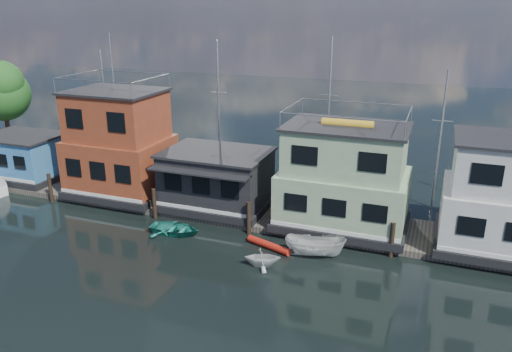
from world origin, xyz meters
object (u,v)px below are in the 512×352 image
at_px(houseboat_red, 119,145).
at_px(houseboat_blue, 24,157).
at_px(houseboat_green, 344,179).
at_px(houseboat_dark, 217,179).
at_px(red_kayak, 269,245).
at_px(dinghy_teal, 175,229).
at_px(dinghy_white, 262,257).
at_px(motorboat, 315,246).

bearing_deg(houseboat_red, houseboat_blue, -180.00).
bearing_deg(houseboat_red, houseboat_green, 0.00).
bearing_deg(houseboat_green, houseboat_red, -180.00).
relative_size(houseboat_red, houseboat_dark, 1.60).
distance_m(houseboat_dark, houseboat_green, 9.07).
height_order(houseboat_blue, red_kayak, houseboat_blue).
relative_size(houseboat_green, dinghy_teal, 2.46).
distance_m(houseboat_red, dinghy_teal, 9.13).
bearing_deg(houseboat_blue, dinghy_white, -15.58).
xyz_separation_m(houseboat_red, red_kayak, (13.40, -4.33, -3.88)).
relative_size(dinghy_teal, motorboat, 0.95).
bearing_deg(motorboat, houseboat_green, -17.62).
height_order(houseboat_red, dinghy_white, houseboat_red).
xyz_separation_m(houseboat_blue, dinghy_white, (23.26, -6.49, -1.65)).
distance_m(houseboat_blue, dinghy_teal, 17.21).
distance_m(houseboat_red, motorboat, 17.23).
xyz_separation_m(houseboat_dark, houseboat_green, (9.00, 0.02, 1.13)).
xyz_separation_m(dinghy_white, red_kayak, (-0.36, 2.16, -0.33)).
xyz_separation_m(dinghy_teal, dinghy_white, (6.75, -1.99, 0.20)).
height_order(houseboat_red, red_kayak, houseboat_red).
bearing_deg(motorboat, dinghy_white, 120.71).
bearing_deg(houseboat_dark, houseboat_green, 0.12).
bearing_deg(houseboat_green, dinghy_white, -116.56).
xyz_separation_m(motorboat, dinghy_white, (-2.55, -2.10, -0.14)).
height_order(houseboat_green, dinghy_white, houseboat_green).
xyz_separation_m(houseboat_blue, houseboat_red, (9.50, 0.00, 1.90)).
relative_size(houseboat_dark, red_kayak, 2.42).
xyz_separation_m(houseboat_blue, dinghy_teal, (16.51, -4.50, -1.85)).
relative_size(houseboat_blue, motorboat, 1.78).
distance_m(houseboat_dark, red_kayak, 7.25).
bearing_deg(houseboat_dark, houseboat_blue, 179.94).
height_order(houseboat_blue, dinghy_white, houseboat_blue).
relative_size(houseboat_blue, dinghy_white, 3.03).
distance_m(houseboat_dark, dinghy_teal, 5.03).
distance_m(houseboat_red, dinghy_white, 15.62).
relative_size(houseboat_dark, motorboat, 2.06).
relative_size(houseboat_red, motorboat, 3.29).
bearing_deg(dinghy_white, houseboat_red, 46.04).
bearing_deg(houseboat_green, red_kayak, -129.75).
distance_m(houseboat_blue, houseboat_red, 9.69).
xyz_separation_m(houseboat_blue, houseboat_dark, (17.50, -0.02, 0.21)).
distance_m(houseboat_dark, dinghy_white, 8.86).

